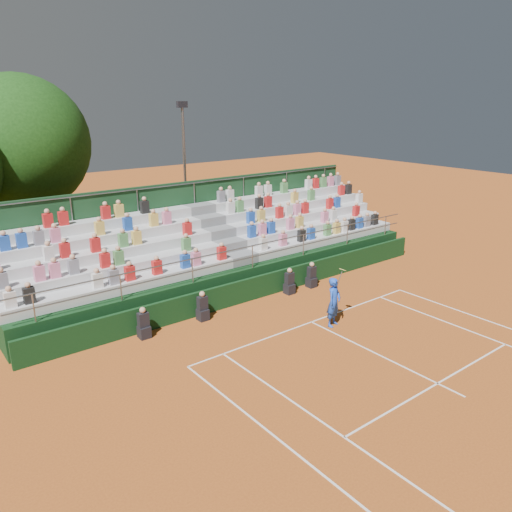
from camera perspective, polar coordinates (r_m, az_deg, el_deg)
ground at (r=19.52m, az=6.36°, el=-7.52°), size 90.00×90.00×0.00m
courtside_wall at (r=21.53m, az=0.49°, el=-3.49°), size 20.00×0.15×1.00m
line_officials at (r=20.50m, az=-1.48°, el=-4.68°), size 8.69×0.40×1.19m
grandstand at (r=23.82m, az=-4.32°, el=0.05°), size 20.00×5.20×4.40m
tennis_player at (r=18.99m, az=8.89°, el=-5.21°), size 0.93×0.64×2.22m
tree_east at (r=26.70m, az=-25.33°, el=11.49°), size 6.47×6.47×9.41m
floodlight_mast at (r=29.68m, az=-8.18°, el=10.59°), size 0.60×0.25×8.08m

